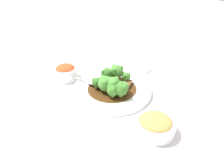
{
  "coord_description": "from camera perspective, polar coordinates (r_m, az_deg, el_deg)",
  "views": [
    {
      "loc": [
        0.38,
        -0.55,
        0.45
      ],
      "look_at": [
        0.0,
        0.0,
        0.03
      ],
      "focal_mm": 35.0,
      "sensor_mm": 36.0,
      "label": 1
    }
  ],
  "objects": [
    {
      "name": "broccoli_floret_6",
      "position": [
        0.76,
        3.13,
        -0.71
      ],
      "size": [
        0.03,
        0.03,
        0.04
      ],
      "color": "#8EB756",
      "rests_on": "main_plate"
    },
    {
      "name": "broccoli_floret_7",
      "position": [
        0.82,
        3.72,
        1.94
      ],
      "size": [
        0.03,
        0.03,
        0.04
      ],
      "color": "#7FA84C",
      "rests_on": "main_plate"
    },
    {
      "name": "sauce_dish",
      "position": [
        0.95,
        7.71,
        3.88
      ],
      "size": [
        0.07,
        0.07,
        0.01
      ],
      "color": "white",
      "rests_on": "ground_plane"
    },
    {
      "name": "beef_strip_0",
      "position": [
        0.79,
        0.23,
        -0.56
      ],
      "size": [
        0.06,
        0.04,
        0.01
      ],
      "color": "#56331E",
      "rests_on": "main_plate"
    },
    {
      "name": "ground_plane",
      "position": [
        0.8,
        -0.0,
        -2.07
      ],
      "size": [
        4.0,
        4.0,
        0.0
      ],
      "primitive_type": "plane",
      "color": "silver"
    },
    {
      "name": "beef_strip_1",
      "position": [
        0.81,
        3.97,
        0.07
      ],
      "size": [
        0.04,
        0.06,
        0.01
      ],
      "color": "brown",
      "rests_on": "main_plate"
    },
    {
      "name": "broccoli_floret_4",
      "position": [
        0.82,
        1.18,
        3.36
      ],
      "size": [
        0.05,
        0.05,
        0.06
      ],
      "color": "#8EB756",
      "rests_on": "main_plate"
    },
    {
      "name": "broccoli_floret_0",
      "position": [
        0.81,
        -1.41,
        2.73
      ],
      "size": [
        0.04,
        0.04,
        0.05
      ],
      "color": "#8EB756",
      "rests_on": "main_plate"
    },
    {
      "name": "broccoli_floret_8",
      "position": [
        0.73,
        0.16,
        -1.63
      ],
      "size": [
        0.04,
        0.04,
        0.04
      ],
      "color": "#8EB756",
      "rests_on": "main_plate"
    },
    {
      "name": "side_bowl_appetizer",
      "position": [
        0.64,
        11.31,
        -10.4
      ],
      "size": [
        0.12,
        0.12,
        0.05
      ],
      "color": "white",
      "rests_on": "ground_plane"
    },
    {
      "name": "beef_strip_2",
      "position": [
        0.8,
        -2.33,
        0.18
      ],
      "size": [
        0.07,
        0.07,
        0.01
      ],
      "color": "brown",
      "rests_on": "main_plate"
    },
    {
      "name": "broccoli_floret_3",
      "position": [
        0.73,
        2.32,
        -1.25
      ],
      "size": [
        0.05,
        0.05,
        0.05
      ],
      "color": "#8EB756",
      "rests_on": "main_plate"
    },
    {
      "name": "serving_spoon",
      "position": [
        0.82,
        -5.8,
        0.88
      ],
      "size": [
        0.24,
        0.07,
        0.01
      ],
      "color": "#B7B7BC",
      "rests_on": "main_plate"
    },
    {
      "name": "main_plate",
      "position": [
        0.8,
        -0.0,
        -1.47
      ],
      "size": [
        0.29,
        0.29,
        0.02
      ],
      "color": "white",
      "rests_on": "ground_plane"
    },
    {
      "name": "broccoli_floret_5",
      "position": [
        0.78,
        -4.08,
        0.5
      ],
      "size": [
        0.03,
        0.03,
        0.04
      ],
      "color": "#7FA84C",
      "rests_on": "main_plate"
    },
    {
      "name": "broccoli_floret_1",
      "position": [
        0.76,
        -1.68,
        0.2
      ],
      "size": [
        0.05,
        0.05,
        0.06
      ],
      "color": "#7FA84C",
      "rests_on": "main_plate"
    },
    {
      "name": "side_bowl_kimchi",
      "position": [
        0.89,
        -12.01,
        3.15
      ],
      "size": [
        0.1,
        0.1,
        0.06
      ],
      "color": "white",
      "rests_on": "ground_plane"
    },
    {
      "name": "broccoli_floret_2",
      "position": [
        0.75,
        0.41,
        0.08
      ],
      "size": [
        0.05,
        0.05,
        0.06
      ],
      "color": "#8EB756",
      "rests_on": "main_plate"
    }
  ]
}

